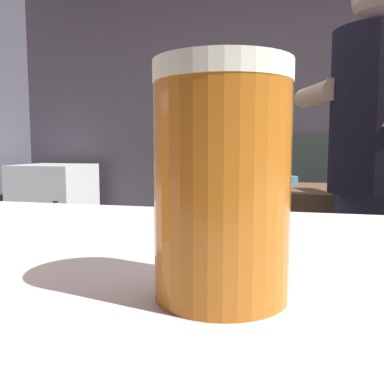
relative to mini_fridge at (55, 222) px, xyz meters
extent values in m
cube|color=#4C424C|center=(2.07, 0.45, 0.87)|extent=(5.20, 0.10, 2.70)
cube|color=#313C37|center=(1.91, 0.17, 0.12)|extent=(0.96, 0.36, 1.20)
cube|color=white|center=(0.00, 0.00, 0.00)|extent=(0.56, 0.55, 0.97)
cube|color=#262626|center=(0.19, -0.29, 0.05)|extent=(0.03, 0.03, 0.35)
cube|color=#338CD8|center=(-0.08, -0.28, 0.12)|extent=(0.10, 0.01, 0.12)
cube|color=#292D42|center=(2.25, -1.45, -0.01)|extent=(0.28, 0.20, 0.95)
cylinder|color=black|center=(2.25, -1.45, 0.75)|extent=(0.34, 0.34, 0.58)
cylinder|color=tan|center=(2.03, -1.35, 0.84)|extent=(0.18, 0.33, 0.08)
cylinder|color=#446D91|center=(1.89, -0.89, 0.46)|extent=(0.17, 0.17, 0.05)
cylinder|color=#B7631B|center=(1.92, -2.87, 0.61)|extent=(0.08, 0.08, 0.12)
cylinder|color=#E9ECCE|center=(1.92, -2.87, 0.68)|extent=(0.08, 0.08, 0.01)
cylinder|color=red|center=(2.32, 0.12, 0.78)|extent=(0.07, 0.07, 0.12)
cylinder|color=red|center=(2.32, 0.12, 0.86)|extent=(0.03, 0.03, 0.05)
cylinder|color=white|center=(2.32, 0.12, 0.89)|extent=(0.03, 0.03, 0.01)
cylinder|color=#325291|center=(1.86, 0.25, 0.79)|extent=(0.06, 0.06, 0.16)
cylinder|color=#325291|center=(1.86, 0.25, 0.90)|extent=(0.03, 0.03, 0.06)
cylinder|color=silver|center=(1.86, 0.25, 0.94)|extent=(0.03, 0.03, 0.01)
camera|label=1|loc=(1.97, -3.11, 0.63)|focal=39.52mm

